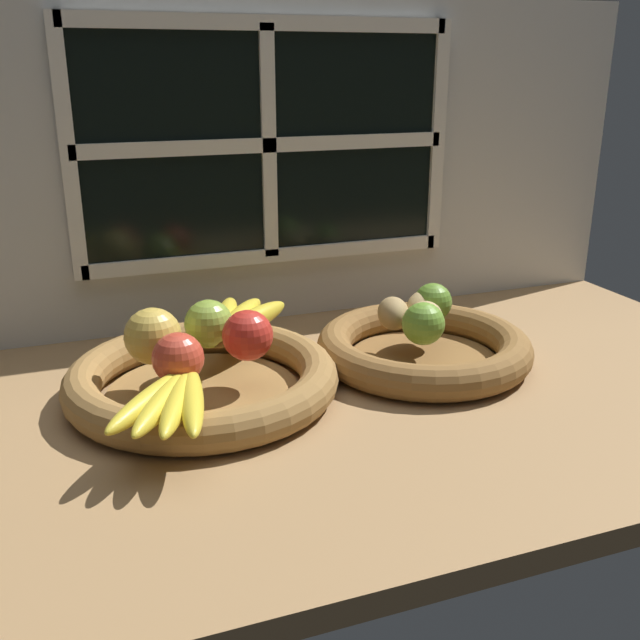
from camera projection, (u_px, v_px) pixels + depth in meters
ground_plane at (326, 386)px, 108.21cm from camera, size 140.00×90.00×3.00cm
back_wall at (265, 162)px, 124.81cm from camera, size 140.00×4.60×55.00cm
fruit_bowl_left at (203, 381)px, 100.44cm from camera, size 37.81×37.81×5.28cm
fruit_bowl_right at (425, 349)px, 111.73cm from camera, size 33.03×33.03×5.28cm
apple_red_right at (248, 335)px, 99.32cm from camera, size 7.03×7.03×7.03cm
apple_green_back at (209, 324)px, 103.74cm from camera, size 7.00×7.00×7.00cm
apple_golden_left at (153, 336)px, 98.01cm from camera, size 7.75×7.75×7.75cm
apple_red_front at (178, 358)px, 92.07cm from camera, size 6.65×6.65×6.65cm
banana_bunch_front at (172, 398)px, 85.49cm from camera, size 14.28×19.95×2.74cm
banana_bunch_back at (238, 319)px, 111.26cm from camera, size 16.04×18.79×3.28cm
potato_large at (427, 318)px, 110.04cm from camera, size 8.02×8.23×4.59cm
potato_back at (424, 305)px, 115.11cm from camera, size 9.45×8.38×4.92cm
potato_oblong at (393, 313)px, 111.45cm from camera, size 6.74×8.34×4.90cm
lime_near at (423, 324)px, 104.94cm from camera, size 6.24×6.24×6.24cm
lime_far at (433, 302)px, 114.78cm from camera, size 6.07×6.07×6.07cm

